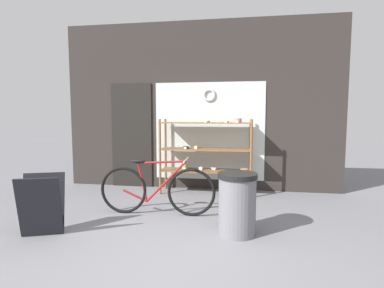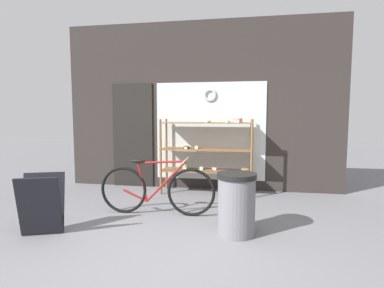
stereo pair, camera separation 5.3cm
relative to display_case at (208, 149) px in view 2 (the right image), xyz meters
name	(u,v)px [view 2 (the right image)]	position (x,y,z in m)	size (l,w,h in m)	color
ground_plane	(158,257)	(-0.19, -2.64, -0.84)	(30.00, 30.00, 0.00)	slate
storefront_facade	(198,108)	(-0.23, 0.37, 0.76)	(5.45, 0.13, 3.28)	#2D2826
display_case	(208,149)	(0.00, 0.00, 0.00)	(1.69, 0.47, 1.41)	brown
bicycle	(156,189)	(-0.60, -1.34, -0.46)	(1.72, 0.46, 0.84)	black
sandwich_board	(42,205)	(-1.76, -2.31, -0.46)	(0.58, 0.52, 0.74)	black
trash_bin	(236,202)	(0.58, -1.89, -0.43)	(0.48, 0.48, 0.76)	slate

